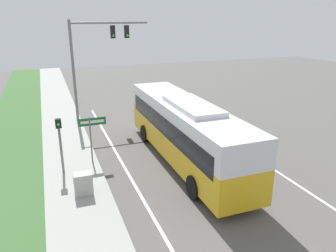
{
  "coord_description": "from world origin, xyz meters",
  "views": [
    {
      "loc": [
        -6.97,
        -12.08,
        7.58
      ],
      "look_at": [
        -0.93,
        3.94,
        1.8
      ],
      "focal_mm": 35.0,
      "sensor_mm": 36.0,
      "label": 1
    }
  ],
  "objects": [
    {
      "name": "ground_plane",
      "position": [
        0.0,
        0.0,
        0.0
      ],
      "size": [
        80.0,
        80.0,
        0.0
      ],
      "primitive_type": "plane",
      "color": "#565451"
    },
    {
      "name": "sidewalk",
      "position": [
        -6.2,
        0.0,
        0.06
      ],
      "size": [
        2.8,
        80.0,
        0.12
      ],
      "color": "#9E9E99",
      "rests_on": "ground_plane"
    },
    {
      "name": "lane_divider_near",
      "position": [
        -3.6,
        0.0,
        0.0
      ],
      "size": [
        0.14,
        30.0,
        0.01
      ],
      "color": "silver",
      "rests_on": "ground_plane"
    },
    {
      "name": "lane_divider_far",
      "position": [
        3.6,
        0.0,
        0.0
      ],
      "size": [
        0.14,
        30.0,
        0.01
      ],
      "color": "silver",
      "rests_on": "ground_plane"
    },
    {
      "name": "bus",
      "position": [
        -0.35,
        2.93,
        1.92
      ],
      "size": [
        2.58,
        11.78,
        3.51
      ],
      "color": "gold",
      "rests_on": "ground_plane"
    },
    {
      "name": "signal_gantry",
      "position": [
        -3.49,
        12.07,
        5.16
      ],
      "size": [
        5.64,
        0.41,
        7.35
      ],
      "color": "slate",
      "rests_on": "ground_plane"
    },
    {
      "name": "pedestrian_signal",
      "position": [
        -6.65,
        3.63,
        2.0
      ],
      "size": [
        0.28,
        0.34,
        2.93
      ],
      "color": "slate",
      "rests_on": "ground_plane"
    },
    {
      "name": "street_sign",
      "position": [
        -5.02,
        4.45,
        1.86
      ],
      "size": [
        1.42,
        0.08,
        2.61
      ],
      "color": "slate",
      "rests_on": "ground_plane"
    },
    {
      "name": "utility_cabinet",
      "position": [
        -5.95,
        1.14,
        0.61
      ],
      "size": [
        0.78,
        0.58,
        0.99
      ],
      "color": "#A8A8A3",
      "rests_on": "sidewalk"
    }
  ]
}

